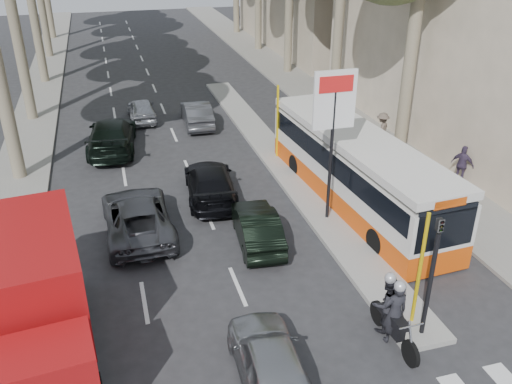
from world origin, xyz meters
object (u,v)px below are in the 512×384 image
Objects in this scene: dark_hatchback at (257,226)px; motorcycle at (391,310)px; silver_hatchback at (271,364)px; red_truck at (34,301)px; city_bus at (356,168)px.

motorcycle is (2.04, -5.52, 0.27)m from dark_hatchback.
motorcycle is at bearing -164.80° from silver_hatchback.
silver_hatchback is 0.62× the size of red_truck.
motorcycle is (3.49, 0.75, 0.22)m from silver_hatchback.
city_bus reaches higher than silver_hatchback.
dark_hatchback is 4.87m from city_bus.
silver_hatchback is 3.58m from motorcycle.
city_bus is (5.90, 8.06, 0.82)m from silver_hatchback.
city_bus reaches higher than dark_hatchback.
red_truck is at bearing -22.50° from silver_hatchback.
city_bus is at bearing -123.08° from silver_hatchback.
silver_hatchback is 0.36× the size of city_bus.
silver_hatchback is at bearing -130.12° from city_bus.
dark_hatchback is at bearing 108.44° from motorcycle.
dark_hatchback is 0.59× the size of red_truck.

